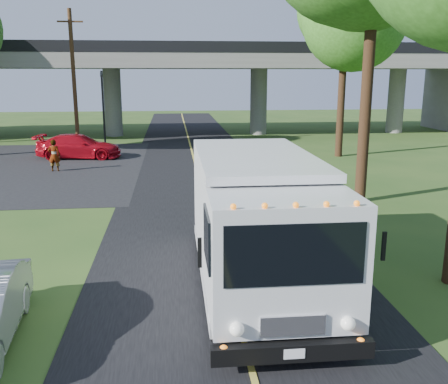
{
  "coord_description": "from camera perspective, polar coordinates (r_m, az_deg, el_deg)",
  "views": [
    {
      "loc": [
        -1.27,
        -9.82,
        5.02
      ],
      "look_at": [
        0.22,
        4.46,
        1.6
      ],
      "focal_mm": 40.0,
      "sensor_mm": 36.0,
      "label": 1
    }
  ],
  "objects": [
    {
      "name": "ground",
      "position": [
        11.1,
        1.31,
        -13.49
      ],
      "size": [
        120.0,
        120.0,
        0.0
      ],
      "primitive_type": "plane",
      "color": "#2A4A1A",
      "rests_on": "ground"
    },
    {
      "name": "road",
      "position": [
        20.48,
        -2.21,
        -0.77
      ],
      "size": [
        7.0,
        90.0,
        0.02
      ],
      "primitive_type": "cube",
      "color": "black",
      "rests_on": "ground"
    },
    {
      "name": "lane_line",
      "position": [
        20.48,
        -2.21,
        -0.71
      ],
      "size": [
        0.12,
        90.0,
        0.01
      ],
      "primitive_type": "cube",
      "color": "gold",
      "rests_on": "road"
    },
    {
      "name": "overpass",
      "position": [
        41.84,
        -4.32,
        12.73
      ],
      "size": [
        54.0,
        10.0,
        7.3
      ],
      "color": "slate",
      "rests_on": "ground"
    },
    {
      "name": "traffic_signal",
      "position": [
        36.18,
        -13.67,
        10.15
      ],
      "size": [
        0.18,
        0.22,
        5.2
      ],
      "color": "black",
      "rests_on": "ground"
    },
    {
      "name": "utility_pole",
      "position": [
        34.39,
        -16.77,
        12.14
      ],
      "size": [
        1.6,
        0.26,
        9.0
      ],
      "color": "#472D19",
      "rests_on": "ground"
    },
    {
      "name": "tree_right_far",
      "position": [
        31.62,
        14.22,
        18.97
      ],
      "size": [
        5.77,
        5.67,
        10.99
      ],
      "color": "#382314",
      "rests_on": "ground"
    },
    {
      "name": "step_van",
      "position": [
        11.72,
        3.93,
        -3.05
      ],
      "size": [
        2.81,
        7.5,
        3.15
      ],
      "rotation": [
        0.0,
        0.0,
        -0.0
      ],
      "color": "silver",
      "rests_on": "ground"
    },
    {
      "name": "red_sedan",
      "position": [
        31.5,
        -16.25,
        5.03
      ],
      "size": [
        5.15,
        2.47,
        1.45
      ],
      "primitive_type": "imported",
      "rotation": [
        0.0,
        0.0,
        1.48
      ],
      "color": "#AC0A16",
      "rests_on": "ground"
    },
    {
      "name": "pedestrian",
      "position": [
        27.57,
        -18.84,
        3.97
      ],
      "size": [
        0.64,
        0.44,
        1.69
      ],
      "primitive_type": "imported",
      "rotation": [
        0.0,
        0.0,
        3.09
      ],
      "color": "gray",
      "rests_on": "ground"
    }
  ]
}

